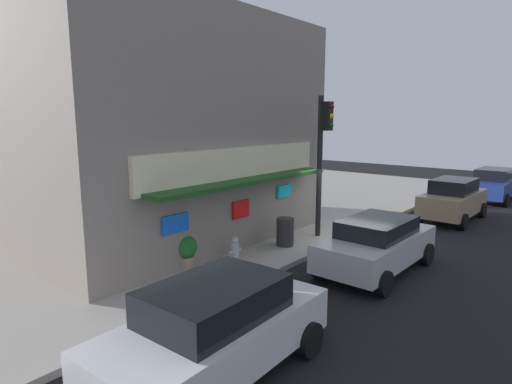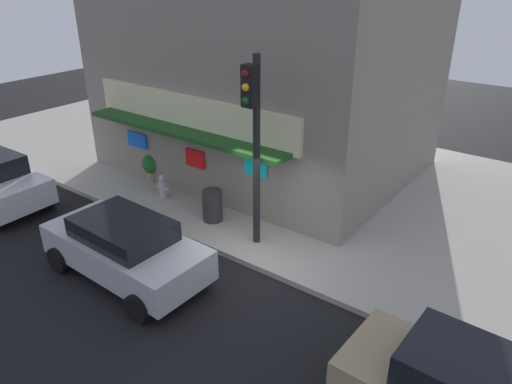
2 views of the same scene
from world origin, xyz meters
TOP-DOWN VIEW (x-y plane):
  - ground_plane at (0.00, 0.00)m, footprint 48.78×48.78m
  - sidewalk at (0.00, 5.44)m, footprint 32.52×10.87m
  - corner_building at (-3.48, 5.63)m, footprint 9.94×8.30m
  - traffic_light at (-0.40, 0.82)m, footprint 0.32×0.58m
  - fire_hydrant at (-4.29, 1.31)m, footprint 0.48×0.24m
  - trash_can at (-2.09, 1.13)m, footprint 0.56×0.56m
  - pedestrian at (-2.96, 2.30)m, footprint 0.51×0.53m
  - potted_plant_by_doorway at (-5.53, 2.02)m, footprint 0.64×0.64m
  - parked_car_blue at (11.46, -2.30)m, footprint 4.13×2.00m
  - parked_car_tan at (5.65, -1.89)m, footprint 3.98×2.00m
  - parked_car_silver at (-2.05, -1.96)m, footprint 4.21×2.10m
  - parked_car_white at (-8.37, -1.98)m, footprint 4.26×2.14m

SIDE VIEW (x-z plane):
  - ground_plane at x=0.00m, z-range 0.00..0.00m
  - sidewalk at x=0.00m, z-range 0.00..0.15m
  - fire_hydrant at x=-4.29m, z-range 0.13..0.87m
  - trash_can at x=-2.09m, z-range 0.15..1.05m
  - potted_plant_by_doorway at x=-5.53m, z-range 0.20..1.13m
  - parked_car_silver at x=-2.05m, z-range 0.04..1.55m
  - parked_car_white at x=-8.37m, z-range 0.02..1.66m
  - parked_car_blue at x=11.46m, z-range 0.02..1.68m
  - parked_car_tan at x=5.65m, z-range 0.01..1.75m
  - pedestrian at x=-2.96m, z-range 0.24..2.05m
  - traffic_light at x=-0.40m, z-range 0.84..5.65m
  - corner_building at x=-3.48m, z-range 0.14..7.51m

